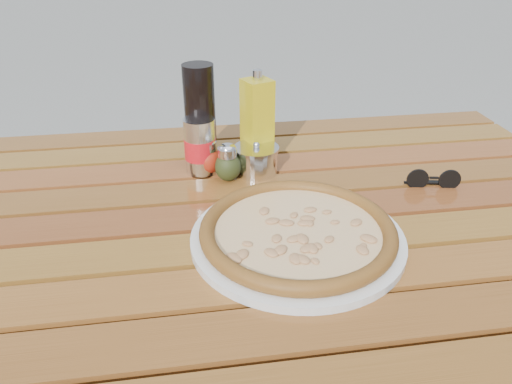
{
  "coord_description": "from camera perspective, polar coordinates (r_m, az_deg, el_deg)",
  "views": [
    {
      "loc": [
        -0.12,
        -0.79,
        1.23
      ],
      "look_at": [
        0.0,
        0.02,
        0.78
      ],
      "focal_mm": 35.0,
      "sensor_mm": 36.0,
      "label": 1
    }
  ],
  "objects": [
    {
      "name": "plate",
      "position": [
        0.85,
        4.74,
        -5.3
      ],
      "size": [
        0.41,
        0.41,
        0.01
      ],
      "primitive_type": "cylinder",
      "rotation": [
        0.0,
        0.0,
        0.17
      ],
      "color": "silver",
      "rests_on": "table"
    },
    {
      "name": "dark_bottle",
      "position": [
        1.09,
        -6.4,
        8.67
      ],
      "size": [
        0.09,
        0.09,
        0.22
      ],
      "primitive_type": "cylinder",
      "rotation": [
        0.0,
        0.0,
        -0.41
      ],
      "color": "black",
      "rests_on": "table"
    },
    {
      "name": "pizza",
      "position": [
        0.84,
        4.79,
        -4.41
      ],
      "size": [
        0.41,
        0.41,
        0.03
      ],
      "rotation": [
        0.0,
        0.0,
        0.29
      ],
      "color": "#FFEAB6",
      "rests_on": "plate"
    },
    {
      "name": "parmesan_tin",
      "position": [
        1.06,
        0.04,
        3.75
      ],
      "size": [
        0.12,
        0.12,
        0.07
      ],
      "rotation": [
        0.0,
        0.0,
        0.35
      ],
      "color": "silver",
      "rests_on": "table"
    },
    {
      "name": "sunglasses",
      "position": [
        1.07,
        19.58,
        1.31
      ],
      "size": [
        0.11,
        0.04,
        0.04
      ],
      "rotation": [
        0.0,
        0.0,
        -0.19
      ],
      "color": "black",
      "rests_on": "table"
    },
    {
      "name": "soda_can",
      "position": [
        1.06,
        -6.4,
        5.19
      ],
      "size": [
        0.08,
        0.08,
        0.12
      ],
      "rotation": [
        0.0,
        0.0,
        0.15
      ],
      "color": "silver",
      "rests_on": "table"
    },
    {
      "name": "pepper_shaker",
      "position": [
        1.06,
        -5.53,
        4.06
      ],
      "size": [
        0.07,
        0.07,
        0.08
      ],
      "rotation": [
        0.0,
        0.0,
        0.27
      ],
      "color": "#B52B14",
      "rests_on": "table"
    },
    {
      "name": "olive_oil_cruet",
      "position": [
        1.08,
        0.14,
        7.95
      ],
      "size": [
        0.07,
        0.07,
        0.21
      ],
      "rotation": [
        0.0,
        0.0,
        0.39
      ],
      "color": "gold",
      "rests_on": "table"
    },
    {
      "name": "oregano_shaker",
      "position": [
        1.03,
        -3.24,
        3.33
      ],
      "size": [
        0.06,
        0.06,
        0.08
      ],
      "rotation": [
        0.0,
        0.0,
        0.2
      ],
      "color": "#323B17",
      "rests_on": "table"
    },
    {
      "name": "table",
      "position": [
        0.97,
        0.18,
        -6.02
      ],
      "size": [
        1.4,
        0.9,
        0.75
      ],
      "color": "#341C0B",
      "rests_on": "ground"
    }
  ]
}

